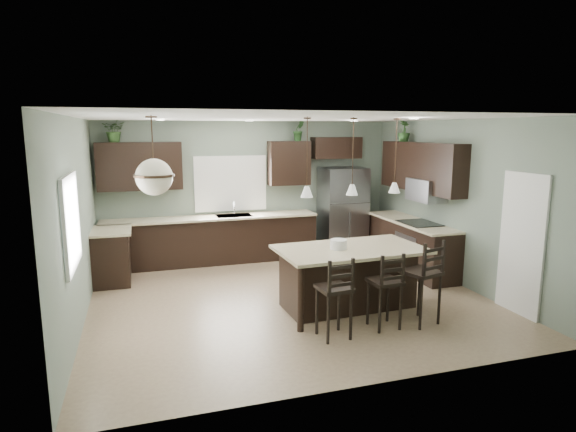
% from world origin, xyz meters
% --- Properties ---
extents(ground, '(6.00, 6.00, 0.00)m').
position_xyz_m(ground, '(0.00, 0.00, 0.00)').
color(ground, '#9E8466').
rests_on(ground, ground).
extents(pantry_door, '(0.04, 0.82, 2.04)m').
position_xyz_m(pantry_door, '(2.98, -1.55, 1.02)').
color(pantry_door, white).
rests_on(pantry_door, ground).
extents(window_back, '(1.35, 0.02, 1.00)m').
position_xyz_m(window_back, '(-0.40, 2.73, 1.55)').
color(window_back, white).
rests_on(window_back, room_shell).
extents(window_left, '(0.02, 1.10, 1.00)m').
position_xyz_m(window_left, '(-2.98, -0.80, 1.55)').
color(window_left, white).
rests_on(window_left, room_shell).
extents(left_return_cabs, '(0.60, 0.90, 0.90)m').
position_xyz_m(left_return_cabs, '(-2.70, 1.70, 0.45)').
color(left_return_cabs, black).
rests_on(left_return_cabs, ground).
extents(left_return_countertop, '(0.66, 0.96, 0.04)m').
position_xyz_m(left_return_countertop, '(-2.68, 1.70, 0.92)').
color(left_return_countertop, beige).
rests_on(left_return_countertop, left_return_cabs).
extents(back_lower_cabs, '(4.20, 0.60, 0.90)m').
position_xyz_m(back_lower_cabs, '(-0.85, 2.45, 0.45)').
color(back_lower_cabs, black).
rests_on(back_lower_cabs, ground).
extents(back_countertop, '(4.20, 0.66, 0.04)m').
position_xyz_m(back_countertop, '(-0.85, 2.43, 0.92)').
color(back_countertop, beige).
rests_on(back_countertop, back_lower_cabs).
extents(sink_inset, '(0.70, 0.45, 0.01)m').
position_xyz_m(sink_inset, '(-0.40, 2.43, 0.94)').
color(sink_inset, gray).
rests_on(sink_inset, back_countertop).
extents(faucet, '(0.02, 0.02, 0.28)m').
position_xyz_m(faucet, '(-0.40, 2.40, 1.08)').
color(faucet, silver).
rests_on(faucet, back_countertop).
extents(back_upper_left, '(1.55, 0.34, 0.90)m').
position_xyz_m(back_upper_left, '(-2.15, 2.58, 1.95)').
color(back_upper_left, black).
rests_on(back_upper_left, room_shell).
extents(back_upper_right, '(0.85, 0.34, 0.90)m').
position_xyz_m(back_upper_right, '(0.80, 2.58, 1.95)').
color(back_upper_right, black).
rests_on(back_upper_right, room_shell).
extents(fridge_header, '(1.05, 0.34, 0.45)m').
position_xyz_m(fridge_header, '(1.85, 2.58, 2.25)').
color(fridge_header, black).
rests_on(fridge_header, room_shell).
extents(right_lower_cabs, '(0.60, 2.35, 0.90)m').
position_xyz_m(right_lower_cabs, '(2.70, 0.87, 0.45)').
color(right_lower_cabs, black).
rests_on(right_lower_cabs, ground).
extents(right_countertop, '(0.66, 2.35, 0.04)m').
position_xyz_m(right_countertop, '(2.68, 0.87, 0.92)').
color(right_countertop, beige).
rests_on(right_countertop, right_lower_cabs).
extents(cooktop, '(0.58, 0.75, 0.02)m').
position_xyz_m(cooktop, '(2.68, 0.60, 0.94)').
color(cooktop, black).
rests_on(cooktop, right_countertop).
extents(wall_oven_front, '(0.01, 0.72, 0.60)m').
position_xyz_m(wall_oven_front, '(2.40, 0.60, 0.45)').
color(wall_oven_front, gray).
rests_on(wall_oven_front, right_lower_cabs).
extents(right_upper_cabs, '(0.34, 2.35, 0.90)m').
position_xyz_m(right_upper_cabs, '(2.83, 0.87, 1.95)').
color(right_upper_cabs, black).
rests_on(right_upper_cabs, room_shell).
extents(microwave, '(0.40, 0.75, 0.40)m').
position_xyz_m(microwave, '(2.78, 0.60, 1.55)').
color(microwave, gray).
rests_on(microwave, right_upper_cabs).
extents(refrigerator, '(0.90, 0.74, 1.85)m').
position_xyz_m(refrigerator, '(1.91, 2.31, 0.93)').
color(refrigerator, gray).
rests_on(refrigerator, ground).
extents(kitchen_island, '(2.19, 1.31, 0.92)m').
position_xyz_m(kitchen_island, '(0.73, -0.66, 0.46)').
color(kitchen_island, black).
rests_on(kitchen_island, ground).
extents(serving_dish, '(0.24, 0.24, 0.14)m').
position_xyz_m(serving_dish, '(0.53, -0.67, 0.99)').
color(serving_dish, silver).
rests_on(serving_dish, kitchen_island).
extents(bar_stool_left, '(0.43, 0.43, 1.08)m').
position_xyz_m(bar_stool_left, '(0.10, -1.55, 0.54)').
color(bar_stool_left, black).
rests_on(bar_stool_left, ground).
extents(bar_stool_center, '(0.41, 0.41, 1.06)m').
position_xyz_m(bar_stool_center, '(0.87, -1.46, 0.53)').
color(bar_stool_center, black).
rests_on(bar_stool_center, ground).
extents(bar_stool_right, '(0.54, 0.54, 1.19)m').
position_xyz_m(bar_stool_right, '(1.42, -1.46, 0.59)').
color(bar_stool_right, black).
rests_on(bar_stool_right, ground).
extents(pendant_left, '(0.17, 0.17, 1.10)m').
position_xyz_m(pendant_left, '(0.03, -0.70, 2.25)').
color(pendant_left, white).
rests_on(pendant_left, room_shell).
extents(pendant_center, '(0.17, 0.17, 1.10)m').
position_xyz_m(pendant_center, '(0.73, -0.66, 2.25)').
color(pendant_center, white).
rests_on(pendant_center, room_shell).
extents(pendant_right, '(0.17, 0.17, 1.10)m').
position_xyz_m(pendant_right, '(1.43, -0.63, 2.25)').
color(pendant_right, white).
rests_on(pendant_right, room_shell).
extents(chandelier, '(0.50, 0.50, 0.98)m').
position_xyz_m(chandelier, '(-2.00, -0.76, 2.31)').
color(chandelier, beige).
rests_on(chandelier, room_shell).
extents(plant_back_left, '(0.47, 0.43, 0.45)m').
position_xyz_m(plant_back_left, '(-2.56, 2.55, 2.63)').
color(plant_back_left, '#2D4F22').
rests_on(plant_back_left, back_upper_left).
extents(plant_back_right, '(0.27, 0.23, 0.44)m').
position_xyz_m(plant_back_right, '(1.00, 2.55, 2.62)').
color(plant_back_right, '#234920').
rests_on(plant_back_right, back_upper_right).
extents(plant_right_wall, '(0.30, 0.30, 0.41)m').
position_xyz_m(plant_right_wall, '(2.80, 1.47, 2.61)').
color(plant_right_wall, '#2A5123').
rests_on(plant_right_wall, right_upper_cabs).
extents(room_shell, '(6.00, 6.00, 6.00)m').
position_xyz_m(room_shell, '(0.00, 0.00, 1.70)').
color(room_shell, slate).
rests_on(room_shell, ground).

